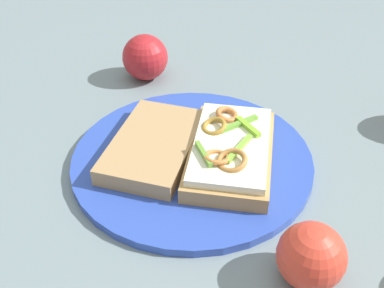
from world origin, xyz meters
The scene contains 6 objects.
ground_plane centered at (0.00, 0.00, 0.00)m, with size 2.00×2.00×0.00m, color slate.
plate centered at (0.00, 0.00, 0.01)m, with size 0.31×0.31×0.01m, color #2E4CB7.
sandwich centered at (0.03, 0.04, 0.03)m, with size 0.20×0.20×0.04m.
bread_slice_side centered at (-0.03, -0.04, 0.02)m, with size 0.16×0.10×0.02m, color tan.
apple_3 centered at (0.21, -0.01, 0.03)m, with size 0.07×0.07×0.07m, color red.
apple_5 centered at (-0.23, 0.06, 0.04)m, with size 0.07×0.07×0.07m, color #AF1F25.
Camera 1 is at (0.39, -0.27, 0.40)m, focal length 44.71 mm.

